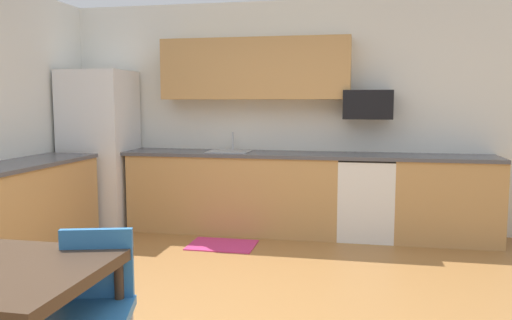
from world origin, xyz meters
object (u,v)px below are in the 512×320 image
(refrigerator, at_px, (100,149))
(oven_range, at_px, (366,197))
(microwave, at_px, (368,105))
(chair_near_table, at_px, (93,300))

(refrigerator, bearing_deg, oven_range, 1.44)
(microwave, xyz_separation_m, chair_near_table, (-1.42, -3.56, -0.99))
(oven_range, xyz_separation_m, chair_near_table, (-1.42, -3.46, 0.05))
(microwave, height_order, chair_near_table, microwave)
(oven_range, distance_m, chair_near_table, 3.74)
(refrigerator, bearing_deg, microwave, 3.25)
(refrigerator, height_order, oven_range, refrigerator)
(oven_range, xyz_separation_m, microwave, (0.00, 0.10, 1.03))
(oven_range, bearing_deg, refrigerator, -178.56)
(microwave, relative_size, chair_near_table, 0.64)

